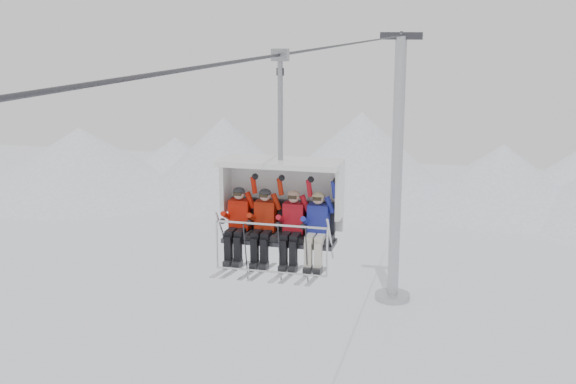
% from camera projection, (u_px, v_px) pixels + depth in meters
% --- Properties ---
extents(ridgeline, '(72.00, 21.00, 7.00)m').
position_uv_depth(ridgeline, '(401.00, 170.00, 55.89)').
color(ridgeline, white).
rests_on(ridgeline, ground).
extents(lift_tower_right, '(2.00, 1.80, 13.48)m').
position_uv_depth(lift_tower_right, '(396.00, 190.00, 35.91)').
color(lift_tower_right, '#A3A5AA').
rests_on(lift_tower_right, ground).
extents(haul_cable, '(0.06, 50.00, 0.06)m').
position_uv_depth(haul_cable, '(288.00, 54.00, 13.43)').
color(haul_cable, '#313137').
rests_on(haul_cable, lift_tower_left).
extents(chairlift_carrier, '(2.26, 1.17, 3.98)m').
position_uv_depth(chairlift_carrier, '(282.00, 197.00, 13.61)').
color(chairlift_carrier, black).
rests_on(chairlift_carrier, haul_cable).
extents(skier_far_left, '(0.39, 1.69, 1.56)m').
position_uv_depth(skier_far_left, '(238.00, 222.00, 13.61)').
color(skier_far_left, '#BE1606').
rests_on(skier_far_left, chairlift_carrier).
extents(skier_center_left, '(0.39, 1.69, 1.56)m').
position_uv_depth(skier_center_left, '(264.00, 224.00, 13.49)').
color(skier_center_left, '#A71D09').
rests_on(skier_center_left, chairlift_carrier).
extents(skier_center_right, '(0.39, 1.69, 1.56)m').
position_uv_depth(skier_center_right, '(292.00, 226.00, 13.36)').
color(skier_center_right, '#AE0F1B').
rests_on(skier_center_right, chairlift_carrier).
extents(skier_far_right, '(0.39, 1.69, 1.56)m').
position_uv_depth(skier_far_right, '(317.00, 228.00, 13.25)').
color(skier_far_right, navy).
rests_on(skier_far_right, chairlift_carrier).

